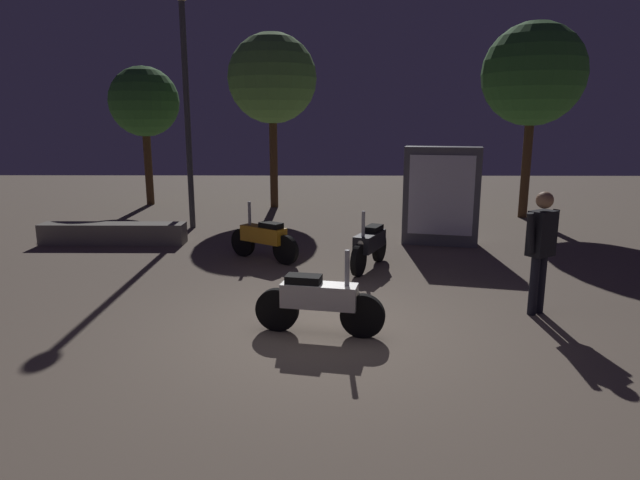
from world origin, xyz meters
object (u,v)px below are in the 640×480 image
Objects in this scene: motorcycle_orange_parked_left at (264,238)px; motorcycle_black_parked_right at (370,245)px; kiosk_billboard at (441,196)px; person_rider_beside at (541,242)px; motorcycle_white_foreground at (319,301)px; streetlamp_near at (186,81)px.

motorcycle_orange_parked_left is 0.90× the size of motorcycle_black_parked_right.
kiosk_billboard is (3.67, 1.46, 0.61)m from motorcycle_orange_parked_left.
person_rider_beside is (4.13, -2.95, 0.59)m from motorcycle_orange_parked_left.
motorcycle_white_foreground is 1.17× the size of motorcycle_orange_parked_left.
motorcycle_white_foreground and motorcycle_black_parked_right have the same top height.
motorcycle_orange_parked_left is 5.00m from streetlamp_near.
kiosk_billboard is (1.68, 2.03, 0.61)m from motorcycle_black_parked_right.
motorcycle_white_foreground is at bearing 142.40° from motorcycle_orange_parked_left.
motorcycle_orange_parked_left is 0.67× the size of kiosk_billboard.
motorcycle_white_foreground is 3.18m from person_rider_beside.
person_rider_beside is at bearing 109.24° from kiosk_billboard.
motorcycle_orange_parked_left is 0.25× the size of streetlamp_near.
motorcycle_white_foreground is 0.78× the size of kiosk_billboard.
kiosk_billboard reaches higher than motorcycle_black_parked_right.
person_rider_beside is 0.82× the size of kiosk_billboard.
person_rider_beside reaches higher than motorcycle_black_parked_right.
streetlamp_near is (-4.14, 3.84, 3.11)m from motorcycle_black_parked_right.
motorcycle_orange_parked_left is 4.00m from kiosk_billboard.
streetlamp_near is at bearing 126.21° from motorcycle_white_foreground.
motorcycle_white_foreground is 0.29× the size of streetlamp_near.
motorcycle_white_foreground is at bearing 8.68° from motorcycle_black_parked_right.
streetlamp_near is at bearing -3.93° from kiosk_billboard.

